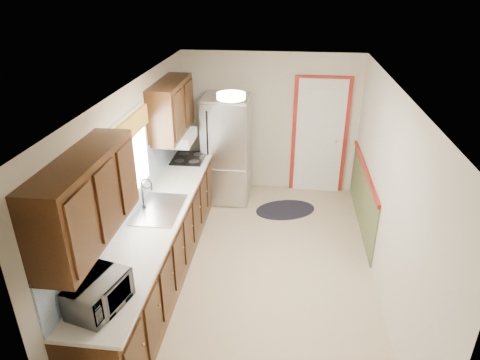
# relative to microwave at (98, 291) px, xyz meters

# --- Properties ---
(room_shell) EXTENTS (3.20, 5.20, 2.52)m
(room_shell) POSITION_rel_microwave_xyz_m (1.20, 1.90, 0.08)
(room_shell) COLOR tan
(room_shell) RESTS_ON ground
(kitchen_run) EXTENTS (0.63, 4.00, 2.20)m
(kitchen_run) POSITION_rel_microwave_xyz_m (-0.04, 1.61, -0.31)
(kitchen_run) COLOR #311A0B
(kitchen_run) RESTS_ON ground
(back_wall_trim) EXTENTS (1.12, 2.30, 2.08)m
(back_wall_trim) POSITION_rel_microwave_xyz_m (2.19, 4.11, -0.23)
(back_wall_trim) COLOR maroon
(back_wall_trim) RESTS_ON ground
(ceiling_fixture) EXTENTS (0.30, 0.30, 0.06)m
(ceiling_fixture) POSITION_rel_microwave_xyz_m (0.90, 1.70, 1.24)
(ceiling_fixture) COLOR #FFD88C
(ceiling_fixture) RESTS_ON room_shell
(microwave) EXTENTS (0.41, 0.57, 0.35)m
(microwave) POSITION_rel_microwave_xyz_m (0.00, 0.00, 0.00)
(microwave) COLOR white
(microwave) RESTS_ON kitchen_run
(refrigerator) EXTENTS (0.75, 0.75, 1.79)m
(refrigerator) POSITION_rel_microwave_xyz_m (0.52, 3.86, -0.22)
(refrigerator) COLOR #B7B7BC
(refrigerator) RESTS_ON ground
(rug) EXTENTS (1.15, 0.95, 0.01)m
(rug) POSITION_rel_microwave_xyz_m (1.53, 3.53, -1.11)
(rug) COLOR black
(rug) RESTS_ON ground
(cooktop) EXTENTS (0.48, 0.58, 0.02)m
(cooktop) POSITION_rel_microwave_xyz_m (0.01, 3.30, -0.17)
(cooktop) COLOR black
(cooktop) RESTS_ON kitchen_run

